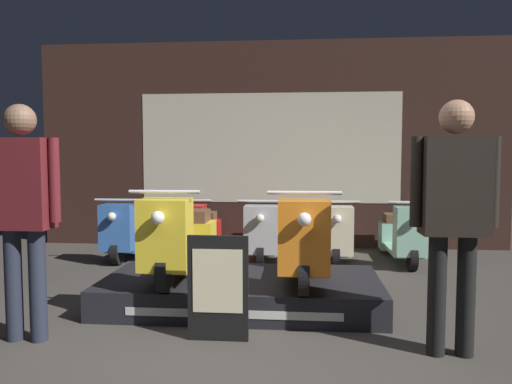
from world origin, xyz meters
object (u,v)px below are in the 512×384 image
object	(u,v)px
scooter_backrow_4	(403,235)
scooter_display_right	(304,242)
scooter_backrow_3	(333,234)
person_left_browsing	(23,201)
price_sign_board	(218,288)
person_right_browsing	(454,204)
scooter_display_left	(180,240)
scooter_backrow_2	(264,233)
scooter_backrow_1	(197,233)
scooter_backrow_0	(132,232)

from	to	relation	value
scooter_backrow_4	scooter_display_right	bearing A→B (deg)	-121.66
scooter_backrow_3	person_left_browsing	size ratio (longest dim) A/B	0.86
scooter_display_right	price_sign_board	world-z (taller)	scooter_display_right
scooter_backrow_4	person_left_browsing	xyz separation A→B (m)	(-3.50, -3.22, 0.74)
scooter_display_right	scooter_backrow_4	distance (m)	2.60
scooter_display_right	price_sign_board	xyz separation A→B (m)	(-0.66, -0.89, -0.21)
scooter_backrow_3	person_right_browsing	bearing A→B (deg)	-78.81
scooter_display_left	scooter_backrow_3	distance (m)	2.73
person_right_browsing	scooter_backrow_4	bearing A→B (deg)	84.56
scooter_backrow_3	price_sign_board	size ratio (longest dim) A/B	1.90
person_right_browsing	scooter_backrow_2	bearing A→B (deg)	116.14
scooter_backrow_1	scooter_backrow_4	size ratio (longest dim) A/B	1.00
scooter_backrow_0	scooter_backrow_4	xyz separation A→B (m)	(3.78, 0.00, 0.00)
scooter_display_left	person_left_browsing	xyz separation A→B (m)	(-0.97, -1.02, 0.46)
scooter_display_left	person_left_browsing	bearing A→B (deg)	-133.51
scooter_display_right	scooter_backrow_1	xyz separation A→B (m)	(-1.48, 2.20, -0.27)
scooter_backrow_3	price_sign_board	distance (m)	3.28
scooter_display_left	scooter_backrow_0	distance (m)	2.54
scooter_backrow_0	scooter_backrow_4	distance (m)	3.78
scooter_backrow_0	scooter_backrow_4	world-z (taller)	same
scooter_display_right	price_sign_board	size ratio (longest dim) A/B	1.90
price_sign_board	person_right_browsing	bearing A→B (deg)	-4.30
scooter_backrow_2	scooter_backrow_3	world-z (taller)	same
price_sign_board	person_left_browsing	bearing A→B (deg)	-175.05
scooter_display_left	scooter_backrow_3	world-z (taller)	scooter_display_left
scooter_display_left	scooter_backrow_4	distance (m)	3.37
price_sign_board	scooter_backrow_2	bearing A→B (deg)	87.59
scooter_display_right	price_sign_board	distance (m)	1.13
scooter_display_left	scooter_backrow_0	size ratio (longest dim) A/B	1.00
scooter_backrow_2	person_left_browsing	xyz separation A→B (m)	(-1.61, -3.22, 0.74)
scooter_backrow_4	scooter_display_left	bearing A→B (deg)	-139.00
scooter_backrow_2	scooter_backrow_3	xyz separation A→B (m)	(0.94, 0.00, 0.00)
scooter_display_left	price_sign_board	xyz separation A→B (m)	(0.51, -0.89, -0.21)
scooter_backrow_3	scooter_backrow_0	bearing A→B (deg)	180.00
scooter_backrow_1	scooter_backrow_2	world-z (taller)	same
scooter_backrow_0	person_left_browsing	size ratio (longest dim) A/B	0.86
scooter_backrow_4	person_right_browsing	xyz separation A→B (m)	(-0.31, -3.22, 0.74)
person_right_browsing	price_sign_board	xyz separation A→B (m)	(-1.71, 0.13, -0.68)
scooter_backrow_0	price_sign_board	world-z (taller)	scooter_backrow_0
person_left_browsing	person_right_browsing	bearing A→B (deg)	0.00
scooter_backrow_2	scooter_backrow_1	bearing A→B (deg)	180.00
scooter_display_left	scooter_display_right	bearing A→B (deg)	0.00
scooter_display_left	scooter_backrow_2	size ratio (longest dim) A/B	1.00
scooter_backrow_1	person_right_browsing	xyz separation A→B (m)	(2.53, -3.22, 0.74)
person_right_browsing	price_sign_board	size ratio (longest dim) A/B	2.22
scooter_backrow_0	person_left_browsing	bearing A→B (deg)	-85.13
scooter_display_left	scooter_backrow_2	bearing A→B (deg)	73.72
scooter_display_right	scooter_backrow_3	bearing A→B (deg)	79.39
scooter_backrow_3	person_left_browsing	distance (m)	4.18
scooter_backrow_2	person_right_browsing	world-z (taller)	person_right_browsing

